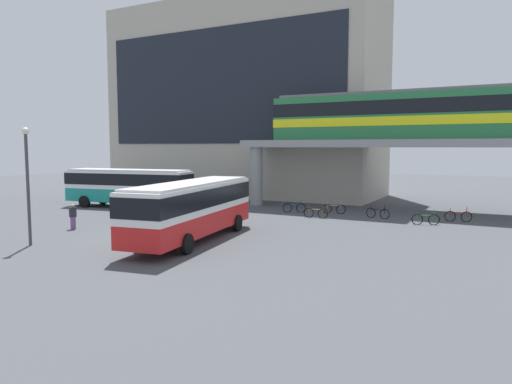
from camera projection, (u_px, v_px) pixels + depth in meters
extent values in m
plane|color=#47494F|center=(244.00, 214.00, 36.06)|extent=(120.00, 120.00, 0.00)
cube|color=#B2A899|center=(244.00, 101.00, 51.44)|extent=(29.22, 10.54, 20.15)
cube|color=black|center=(217.00, 86.00, 46.67)|extent=(26.30, 0.10, 11.28)
cube|color=gray|center=(432.00, 143.00, 36.74)|extent=(30.82, 6.20, 0.60)
cylinder|color=gray|center=(256.00, 176.00, 41.61)|extent=(1.10, 1.10, 5.07)
cylinder|color=gray|center=(279.00, 174.00, 45.66)|extent=(1.10, 1.10, 5.07)
cube|color=#26723F|center=(421.00, 116.00, 36.96)|extent=(24.13, 2.90, 3.60)
cube|color=yellow|center=(421.00, 121.00, 37.00)|extent=(24.19, 2.96, 0.70)
cube|color=black|center=(421.00, 107.00, 36.90)|extent=(24.19, 2.96, 1.10)
cube|color=slate|center=(422.00, 91.00, 36.78)|extent=(23.17, 2.61, 0.24)
cube|color=red|center=(192.00, 222.00, 25.91)|extent=(4.14, 11.25, 1.10)
cube|color=white|center=(192.00, 198.00, 25.78)|extent=(4.14, 11.25, 1.50)
cube|color=black|center=(192.00, 197.00, 25.78)|extent=(4.18, 11.30, 0.96)
cube|color=silver|center=(192.00, 183.00, 25.71)|extent=(3.93, 10.69, 0.12)
cylinder|color=black|center=(200.00, 221.00, 29.68)|extent=(0.43, 1.03, 1.00)
cylinder|color=black|center=(237.00, 223.00, 28.86)|extent=(0.43, 1.03, 1.00)
cylinder|color=black|center=(142.00, 241.00, 23.48)|extent=(0.43, 1.03, 1.00)
cylinder|color=black|center=(187.00, 244.00, 22.66)|extent=(0.43, 1.03, 1.00)
cube|color=teal|center=(129.00, 195.00, 40.05)|extent=(11.26, 4.19, 1.10)
cube|color=white|center=(128.00, 180.00, 39.93)|extent=(11.26, 4.19, 1.50)
cube|color=black|center=(128.00, 179.00, 39.92)|extent=(11.30, 4.23, 0.96)
cube|color=silver|center=(128.00, 170.00, 39.85)|extent=(10.69, 3.98, 0.12)
cylinder|color=black|center=(84.00, 202.00, 40.07)|extent=(1.03, 0.43, 1.00)
cylinder|color=black|center=(103.00, 199.00, 42.42)|extent=(1.03, 0.43, 1.00)
cylinder|color=black|center=(153.00, 205.00, 37.94)|extent=(1.03, 0.43, 1.00)
cylinder|color=black|center=(168.00, 201.00, 40.29)|extent=(1.03, 0.43, 1.00)
torus|color=black|center=(301.00, 208.00, 37.07)|extent=(0.70, 0.36, 0.74)
torus|color=black|center=(287.00, 208.00, 37.13)|extent=(0.70, 0.36, 0.74)
cylinder|color=#1E3FA5|center=(294.00, 204.00, 37.07)|extent=(0.98, 0.48, 0.05)
cylinder|color=#1E3FA5|center=(287.00, 204.00, 37.10)|extent=(0.04, 0.04, 0.55)
cylinder|color=#1E3FA5|center=(301.00, 204.00, 37.03)|extent=(0.04, 0.04, 0.65)
torus|color=black|center=(434.00, 220.00, 31.16)|extent=(0.72, 0.30, 0.74)
torus|color=black|center=(417.00, 219.00, 31.31)|extent=(0.72, 0.30, 0.74)
cylinder|color=#1E7F33|center=(426.00, 215.00, 31.21)|extent=(1.01, 0.39, 0.05)
cylinder|color=#1E7F33|center=(417.00, 215.00, 31.29)|extent=(0.04, 0.04, 0.55)
cylinder|color=#1E7F33|center=(434.00, 215.00, 31.12)|extent=(0.04, 0.04, 0.65)
torus|color=black|center=(341.00, 209.00, 36.28)|extent=(0.74, 0.22, 0.74)
torus|color=black|center=(327.00, 209.00, 36.56)|extent=(0.74, 0.22, 0.74)
cylinder|color=silver|center=(334.00, 206.00, 36.39)|extent=(1.04, 0.28, 0.05)
cylinder|color=silver|center=(327.00, 205.00, 36.53)|extent=(0.04, 0.04, 0.55)
cylinder|color=silver|center=(341.00, 205.00, 36.25)|extent=(0.04, 0.04, 0.65)
torus|color=black|center=(466.00, 217.00, 32.47)|extent=(0.73, 0.25, 0.74)
torus|color=black|center=(450.00, 216.00, 32.71)|extent=(0.73, 0.25, 0.74)
cylinder|color=#B21E1E|center=(458.00, 213.00, 32.56)|extent=(1.03, 0.32, 0.05)
cylinder|color=#B21E1E|center=(450.00, 212.00, 32.68)|extent=(0.04, 0.04, 0.55)
cylinder|color=#B21E1E|center=(467.00, 212.00, 32.44)|extent=(0.04, 0.04, 0.65)
torus|color=black|center=(385.00, 214.00, 33.75)|extent=(0.74, 0.20, 0.74)
torus|color=black|center=(371.00, 213.00, 34.40)|extent=(0.74, 0.20, 0.74)
cylinder|color=black|center=(378.00, 210.00, 34.05)|extent=(1.04, 0.25, 0.05)
cylinder|color=black|center=(371.00, 209.00, 34.37)|extent=(0.04, 0.04, 0.55)
cylinder|color=black|center=(385.00, 209.00, 33.72)|extent=(0.04, 0.04, 0.65)
torus|color=black|center=(323.00, 214.00, 34.00)|extent=(0.74, 0.11, 0.74)
torus|color=black|center=(309.00, 213.00, 34.42)|extent=(0.74, 0.11, 0.74)
cylinder|color=#996626|center=(316.00, 209.00, 34.18)|extent=(1.05, 0.13, 0.05)
cylinder|color=#996626|center=(309.00, 209.00, 34.39)|extent=(0.04, 0.04, 0.55)
cylinder|color=#996626|center=(323.00, 209.00, 33.97)|extent=(0.04, 0.04, 0.65)
cylinder|color=#724C8C|center=(73.00, 223.00, 29.65)|extent=(0.32, 0.32, 0.76)
cube|color=#26262D|center=(73.00, 212.00, 29.58)|extent=(0.42, 0.48, 0.60)
sphere|color=tan|center=(72.00, 206.00, 29.54)|extent=(0.21, 0.21, 0.21)
cylinder|color=#3F3F44|center=(28.00, 190.00, 24.49)|extent=(0.16, 0.16, 5.78)
sphere|color=silver|center=(25.00, 131.00, 24.20)|extent=(0.36, 0.36, 0.36)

